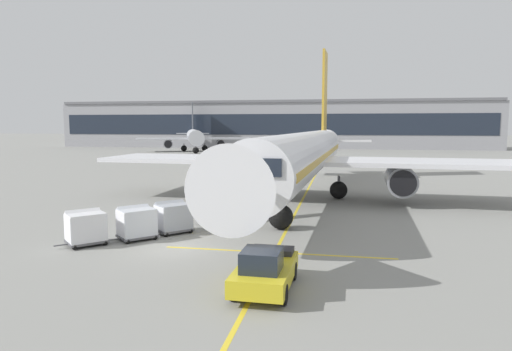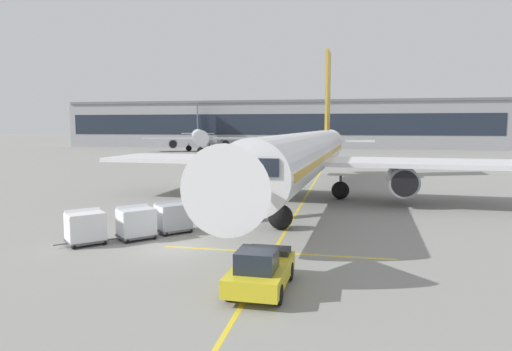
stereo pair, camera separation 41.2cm
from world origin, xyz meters
The scene contains 16 objects.
ground_plane centered at (0.00, 0.00, 0.00)m, with size 600.00×600.00×0.00m, color gray.
parked_airplane centered at (5.48, 17.34, 3.91)m, with size 36.70×46.85×15.79m.
belt_loader centered at (1.01, 6.89, 0.93)m, with size 4.23×4.68×3.49m.
baggage_cart_lead centered at (-1.41, 3.36, 1.00)m, with size 2.54×2.55×1.91m.
baggage_cart_second centered at (-2.90, 1.42, 1.00)m, with size 2.54×2.55×1.91m.
baggage_cart_third centered at (-5.08, -0.23, 1.00)m, with size 2.54×2.55×1.91m.
pushback_tug centered at (5.70, -5.17, 0.83)m, with size 2.21×4.45×1.83m.
ground_crew_by_loader centered at (1.54, 7.00, 1.00)m, with size 0.50×0.40×1.74m.
ground_crew_by_carts centered at (0.57, 4.33, 1.00)m, with size 0.50×0.40×1.74m.
ground_crew_marshaller centered at (-1.24, 3.23, 1.00)m, with size 0.49×0.41×1.74m.
safety_cone_engine_keepout centered at (-0.68, 16.91, 0.33)m, with size 0.59×0.59×0.67m.
safety_cone_wingtip centered at (-0.82, 15.50, 0.36)m, with size 0.66×0.66×0.74m.
apron_guidance_line_lead_in centered at (5.31, 16.50, 0.00)m, with size 0.20×110.00×0.01m.
apron_guidance_line_stop_bar centered at (5.44, 0.17, 0.00)m, with size 12.00×0.20×0.01m.
terminal_building centered at (-12.46, 111.70, 6.77)m, with size 126.24×15.55×13.64m.
distant_airplane centered at (-27.76, 86.68, 3.62)m, with size 28.53×36.21×12.93m.
Camera 1 is at (8.56, -22.28, 6.52)m, focal length 31.67 mm.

